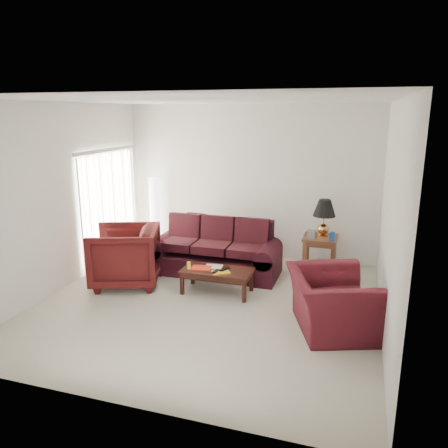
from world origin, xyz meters
The scene contains 19 objects.
floor centered at (0.00, 0.00, 0.00)m, with size 5.00×5.00×0.00m, color beige.
blinds centered at (-2.42, 1.30, 1.08)m, with size 0.10×2.00×2.16m, color silver.
sofa centered at (-0.32, 1.29, 0.48)m, with size 2.32×1.00×0.95m, color black, non-canonical shape.
throw_pillow centered at (-0.95, 2.03, 0.72)m, with size 0.39×0.11×0.39m, color black.
end_table centered at (1.48, 1.95, 0.33)m, with size 0.60×0.60×0.66m, color #52241C, non-canonical shape.
table_lamp centered at (1.52, 2.01, 0.99)m, with size 0.40×0.40×0.68m, color #BF7C3B, non-canonical shape.
clock centered at (1.33, 1.83, 0.73)m, with size 0.15×0.05×0.15m, color #AFB0B3.
blue_canister centered at (1.70, 1.77, 0.73)m, with size 0.09×0.09×0.15m, color #164492.
picture_frame centered at (1.37, 2.19, 0.73)m, with size 0.13×0.02×0.16m, color silver.
floor_lamp centered at (-1.93, 2.20, 0.78)m, with size 0.25×0.25×1.56m, color white, non-canonical shape.
armchair_left centered at (-1.58, 0.34, 0.50)m, with size 1.07×1.10×1.00m, color #3E0E0E.
armchair_right centered at (1.84, -0.26, 0.39)m, with size 1.21×1.06×0.79m, color #461018.
coffee_table centered at (0.01, 0.45, 0.20)m, with size 1.12×0.56×0.39m, color black, non-canonical shape.
magazine_red centered at (-0.25, 0.42, 0.40)m, with size 0.31×0.23×0.02m, color #B62512.
magazine_white centered at (-0.08, 0.55, 0.40)m, with size 0.28×0.21×0.02m, color silver.
magazine_orange centered at (0.10, 0.35, 0.40)m, with size 0.27×0.20×0.02m, color gold.
remote_a centered at (0.03, 0.31, 0.42)m, with size 0.05×0.17×0.02m, color black.
remote_b centered at (0.14, 0.44, 0.42)m, with size 0.06×0.19×0.02m, color black.
yellow_glass centered at (-0.44, 0.36, 0.45)m, with size 0.07×0.07×0.12m, color yellow.
Camera 1 is at (2.09, -5.79, 2.83)m, focal length 35.00 mm.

